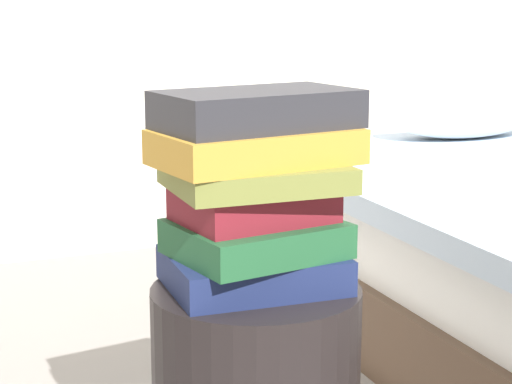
# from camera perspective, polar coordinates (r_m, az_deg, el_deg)

# --- Properties ---
(book_navy) EXTENTS (0.28, 0.22, 0.05)m
(book_navy) POSITION_cam_1_polar(r_m,az_deg,el_deg) (1.42, -0.14, -4.94)
(book_navy) COLOR #19234C
(book_navy) RESTS_ON side_table
(book_forest) EXTENTS (0.27, 0.24, 0.05)m
(book_forest) POSITION_cam_1_polar(r_m,az_deg,el_deg) (1.40, -0.07, -2.97)
(book_forest) COLOR #1E512D
(book_forest) RESTS_ON book_navy
(book_maroon) EXTENTS (0.24, 0.19, 0.05)m
(book_maroon) POSITION_cam_1_polar(r_m,az_deg,el_deg) (1.39, -0.11, -0.76)
(book_maroon) COLOR maroon
(book_maroon) RESTS_ON book_forest
(book_olive) EXTENTS (0.26, 0.21, 0.04)m
(book_olive) POSITION_cam_1_polar(r_m,az_deg,el_deg) (1.37, 0.05, 0.99)
(book_olive) COLOR olive
(book_olive) RESTS_ON book_maroon
(book_ochre) EXTENTS (0.32, 0.21, 0.05)m
(book_ochre) POSITION_cam_1_polar(r_m,az_deg,el_deg) (1.37, 0.16, 2.89)
(book_ochre) COLOR #B7842D
(book_ochre) RESTS_ON book_olive
(book_charcoal) EXTENTS (0.32, 0.21, 0.06)m
(book_charcoal) POSITION_cam_1_polar(r_m,az_deg,el_deg) (1.37, 0.08, 5.26)
(book_charcoal) COLOR #28282D
(book_charcoal) RESTS_ON book_ochre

